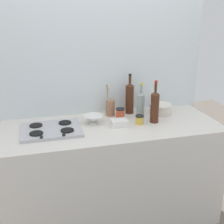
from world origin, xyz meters
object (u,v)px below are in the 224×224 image
wine_bottle_leftmost (141,105)px  wine_bottle_mid_left (155,106)px  mixing_bowl (93,119)px  condiment_jar_front (120,113)px  butter_dish (119,123)px  condiment_jar_rear (140,120)px  wine_bottle_mid_right (130,98)px  utensil_crock (110,107)px  stovetop_hob (51,130)px  plate_stack (161,109)px

wine_bottle_leftmost → wine_bottle_mid_left: 0.15m
mixing_bowl → condiment_jar_front: 0.26m
wine_bottle_leftmost → butter_dish: (-0.23, -0.13, -0.10)m
wine_bottle_mid_left → mixing_bowl: bearing=168.3°
butter_dish → condiment_jar_rear: size_ratio=1.82×
wine_bottle_mid_right → utensil_crock: size_ratio=1.29×
stovetop_hob → mixing_bowl: (0.35, 0.08, 0.03)m
mixing_bowl → condiment_jar_front: bearing=13.5°
stovetop_hob → utensil_crock: 0.59m
wine_bottle_mid_left → utensil_crock: bearing=141.0°
stovetop_hob → condiment_jar_rear: bearing=-2.2°
mixing_bowl → condiment_jar_front: size_ratio=1.82×
butter_dish → condiment_jar_front: size_ratio=1.51×
butter_dish → plate_stack: bearing=22.8°
stovetop_hob → condiment_jar_rear: (0.72, -0.03, 0.02)m
mixing_bowl → condiment_jar_front: (0.25, 0.06, 0.01)m
condiment_jar_front → wine_bottle_mid_left: bearing=-33.2°
wine_bottle_mid_right → condiment_jar_front: 0.19m
stovetop_hob → plate_stack: 1.01m
plate_stack → utensil_crock: size_ratio=0.73×
condiment_jar_front → condiment_jar_rear: bearing=-55.3°
mixing_bowl → utensil_crock: 0.24m
condiment_jar_front → mixing_bowl: bearing=-166.5°
butter_dish → utensil_crock: utensil_crock is taller
wine_bottle_mid_right → mixing_bowl: 0.43m
mixing_bowl → butter_dish: mixing_bowl is taller
plate_stack → wine_bottle_mid_right: 0.30m
plate_stack → butter_dish: 0.49m
condiment_jar_front → condiment_jar_rear: condiment_jar_front is taller
condiment_jar_rear → wine_bottle_mid_right: bearing=89.4°
wine_bottle_mid_right → butter_dish: bearing=-122.2°
plate_stack → mixing_bowl: plate_stack is taller
plate_stack → wine_bottle_leftmost: (-0.22, -0.06, 0.08)m
stovetop_hob → mixing_bowl: size_ratio=2.78×
stovetop_hob → condiment_jar_front: bearing=13.3°
wine_bottle_leftmost → condiment_jar_rear: size_ratio=4.14×
stovetop_hob → condiment_jar_front: condiment_jar_front is taller
wine_bottle_mid_right → condiment_jar_rear: wine_bottle_mid_right is taller
wine_bottle_mid_left → mixing_bowl: 0.52m
wine_bottle_leftmost → condiment_jar_rear: 0.17m
condiment_jar_rear → mixing_bowl: bearing=163.4°
utensil_crock → condiment_jar_front: utensil_crock is taller
plate_stack → butter_dish: plate_stack is taller
wine_bottle_leftmost → butter_dish: size_ratio=2.27×
wine_bottle_leftmost → condiment_jar_front: (-0.17, 0.04, -0.08)m
condiment_jar_rear → condiment_jar_front: bearing=124.7°
wine_bottle_leftmost → utensil_crock: wine_bottle_leftmost is taller
condiment_jar_front → wine_bottle_mid_right: bearing=42.9°
stovetop_hob → wine_bottle_leftmost: 0.79m
condiment_jar_rear → plate_stack: bearing=34.8°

